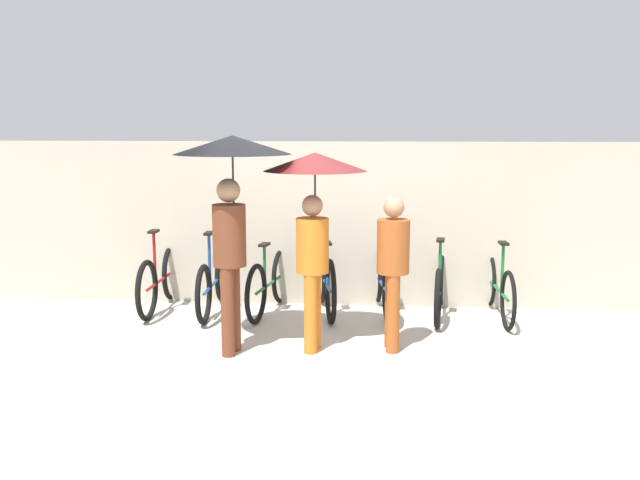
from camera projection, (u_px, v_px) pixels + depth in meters
ground_plane at (311, 358)px, 6.84m from camera, size 30.00×30.00×0.00m
back_wall at (329, 224)px, 8.76m from camera, size 12.02×0.12×2.01m
parked_bicycle_0 at (160, 279)px, 8.60m from camera, size 0.44×1.71×1.05m
parked_bicycle_1 at (214, 282)px, 8.50m from camera, size 0.44×1.76×1.03m
parked_bicycle_2 at (269, 283)px, 8.47m from camera, size 0.44×1.67×1.03m
parked_bicycle_3 at (326, 281)px, 8.44m from camera, size 0.50×1.68×1.00m
parked_bicycle_4 at (382, 283)px, 8.42m from camera, size 0.44×1.70×1.02m
parked_bicycle_5 at (440, 286)px, 8.31m from camera, size 0.44×1.67×1.02m
parked_bicycle_6 at (498, 287)px, 8.25m from camera, size 0.44×1.72×1.09m
pedestrian_leading at (232, 178)px, 6.81m from camera, size 1.14×1.14×2.12m
pedestrian_center at (314, 194)px, 6.93m from camera, size 1.02×1.02×1.95m
pedestrian_trailing at (393, 262)px, 6.97m from camera, size 0.32×0.32×1.53m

